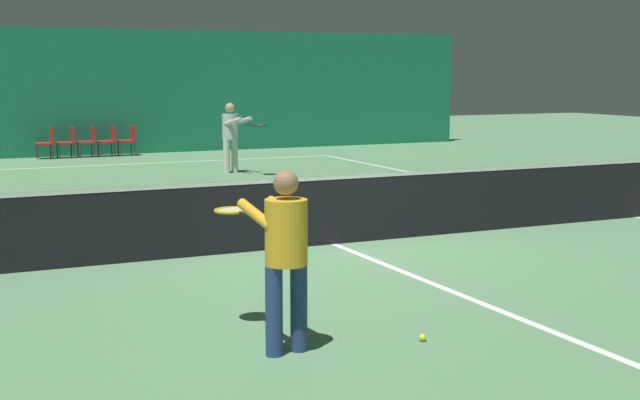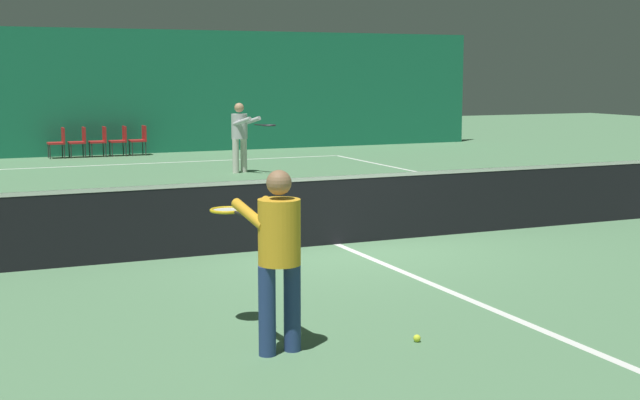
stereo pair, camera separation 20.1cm
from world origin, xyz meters
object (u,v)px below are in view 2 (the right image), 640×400
object	(u,v)px
tennis_net	(337,208)
courtside_chair_3	(120,139)
player_near	(277,247)
courtside_chair_0	(59,141)
courtside_chair_4	(140,138)
courtside_chair_1	(80,140)
tennis_ball	(417,338)
player_far	(241,132)
courtside_chair_2	(100,139)

from	to	relation	value
tennis_net	courtside_chair_3	world-z (taller)	tennis_net
player_near	courtside_chair_0	size ratio (longest dim) A/B	1.85
courtside_chair_4	player_near	bearing A→B (deg)	-8.90
courtside_chair_0	courtside_chair_1	bearing A→B (deg)	90.00
courtside_chair_0	courtside_chair_3	size ratio (longest dim) A/B	1.00
courtside_chair_1	tennis_ball	distance (m)	18.64
player_near	courtside_chair_0	xyz separation A→B (m)	(0.64, 18.39, -0.42)
courtside_chair_3	courtside_chair_4	xyz separation A→B (m)	(0.56, 0.00, 0.00)
courtside_chair_1	player_far	bearing A→B (deg)	27.95
courtside_chair_3	tennis_net	bearing A→B (deg)	0.53
courtside_chair_2	tennis_ball	world-z (taller)	courtside_chair_2
tennis_net	player_near	distance (m)	4.80
tennis_net	courtside_chair_3	distance (m)	14.28
courtside_chair_3	tennis_ball	distance (m)	18.68
player_near	player_far	size ratio (longest dim) A/B	0.95
tennis_net	courtside_chair_3	size ratio (longest dim) A/B	14.29
player_near	courtside_chair_4	bearing A→B (deg)	-17.49
courtside_chair_0	courtside_chair_1	size ratio (longest dim) A/B	1.00
tennis_net	player_far	size ratio (longest dim) A/B	7.33
courtside_chair_2	courtside_chair_3	size ratio (longest dim) A/B	1.00
player_far	tennis_ball	size ratio (longest dim) A/B	24.82
courtside_chair_2	courtside_chair_0	bearing A→B (deg)	-90.00
courtside_chair_0	player_near	bearing A→B (deg)	-1.99
courtside_chair_1	courtside_chair_2	xyz separation A→B (m)	(0.56, 0.00, 0.00)
courtside_chair_2	courtside_chair_4	size ratio (longest dim) A/B	1.00
player_far	courtside_chair_3	world-z (taller)	player_far
player_far	courtside_chair_4	xyz separation A→B (m)	(-1.19, 5.41, -0.47)
courtside_chair_4	courtside_chair_3	bearing A→B (deg)	-90.00
courtside_chair_3	player_far	bearing A→B (deg)	17.93
courtside_chair_2	courtside_chair_3	world-z (taller)	same
player_far	courtside_chair_1	size ratio (longest dim) A/B	1.95
courtside_chair_2	courtside_chair_3	xyz separation A→B (m)	(0.56, 0.00, 0.00)
player_near	player_far	world-z (taller)	player_far
tennis_net	courtside_chair_2	size ratio (longest dim) A/B	14.29
player_near	courtside_chair_2	distance (m)	18.48
courtside_chair_0	courtside_chair_3	distance (m)	1.68
courtside_chair_3	courtside_chair_4	size ratio (longest dim) A/B	1.00
courtside_chair_3	tennis_ball	world-z (taller)	courtside_chair_3
player_near	courtside_chair_3	bearing A→B (deg)	-15.78
courtside_chair_2	tennis_ball	size ratio (longest dim) A/B	12.73
courtside_chair_0	courtside_chair_3	world-z (taller)	same
player_far	courtside_chair_0	xyz separation A→B (m)	(-3.43, 5.41, -0.47)
courtside_chair_0	courtside_chair_2	world-z (taller)	same
tennis_net	courtside_chair_4	bearing A→B (deg)	88.29
courtside_chair_1	courtside_chair_4	xyz separation A→B (m)	(1.68, 0.00, 0.00)
courtside_chair_1	courtside_chair_4	bearing A→B (deg)	90.00
tennis_net	tennis_ball	bearing A→B (deg)	-105.79
tennis_net	courtside_chair_2	xyz separation A→B (m)	(-0.69, 14.28, -0.03)
courtside_chair_2	courtside_chair_3	bearing A→B (deg)	90.00
player_far	courtside_chair_4	distance (m)	5.56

